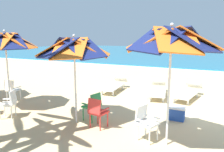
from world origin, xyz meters
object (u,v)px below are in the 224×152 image
object	(u,v)px
plastic_chair_5	(12,89)
cooler_box	(176,113)
beach_umbrella_0	(171,41)
plastic_chair_2	(93,105)
plastic_chair_0	(145,120)
plastic_chair_3	(9,102)
plastic_chair_1	(97,111)
beach_umbrella_2	(5,42)
sun_lounger_1	(188,92)
sun_lounger_3	(114,85)
beach_umbrella_1	(74,48)
sun_lounger_2	(158,90)

from	to	relation	value
plastic_chair_5	cooler_box	xyz separation A→B (m)	(6.19, 0.85, -0.30)
beach_umbrella_0	plastic_chair_2	size ratio (longest dim) A/B	3.25
plastic_chair_0	plastic_chair_3	distance (m)	4.31
plastic_chair_1	beach_umbrella_2	xyz separation A→B (m)	(-3.63, 0.12, 1.86)
sun_lounger_1	plastic_chair_0	bearing A→B (deg)	-96.55
beach_umbrella_0	plastic_chair_0	size ratio (longest dim) A/B	3.25
beach_umbrella_0	cooler_box	size ratio (longest dim) A/B	5.63
plastic_chair_1	sun_lounger_1	bearing A→B (deg)	65.59
plastic_chair_1	sun_lounger_3	size ratio (longest dim) A/B	0.40
beach_umbrella_0	beach_umbrella_2	bearing A→B (deg)	177.54
plastic_chair_0	beach_umbrella_2	distance (m)	5.38
beach_umbrella_1	plastic_chair_3	xyz separation A→B (m)	(-2.12, -0.58, -1.70)
cooler_box	plastic_chair_3	bearing A→B (deg)	-155.94
plastic_chair_5	sun_lounger_2	distance (m)	5.96
plastic_chair_5	sun_lounger_1	size ratio (longest dim) A/B	0.39
plastic_chair_3	cooler_box	bearing A→B (deg)	24.06
beach_umbrella_1	plastic_chair_5	size ratio (longest dim) A/B	2.99
plastic_chair_0	beach_umbrella_2	bearing A→B (deg)	177.72
plastic_chair_2	sun_lounger_1	world-z (taller)	plastic_chair_2
plastic_chair_3	sun_lounger_2	xyz separation A→B (m)	(3.56, 4.52, -0.22)
plastic_chair_1	beach_umbrella_2	distance (m)	4.08
beach_umbrella_1	plastic_chair_3	bearing A→B (deg)	-164.61
beach_umbrella_0	plastic_chair_5	bearing A→B (deg)	171.95
beach_umbrella_0	cooler_box	xyz separation A→B (m)	(-0.07, 1.74, -2.23)
beach_umbrella_1	plastic_chair_2	xyz separation A→B (m)	(0.38, 0.34, -1.70)
plastic_chair_0	sun_lounger_1	bearing A→B (deg)	83.45
plastic_chair_0	sun_lounger_2	distance (m)	4.16
plastic_chair_1	cooler_box	bearing A→B (deg)	40.70
beach_umbrella_2	sun_lounger_2	bearing A→B (deg)	42.03
plastic_chair_1	plastic_chair_2	world-z (taller)	same
beach_umbrella_1	plastic_chair_2	size ratio (longest dim) A/B	2.99
sun_lounger_2	plastic_chair_2	bearing A→B (deg)	-106.49
beach_umbrella_2	plastic_chair_0	bearing A→B (deg)	-2.28
plastic_chair_3	cooler_box	world-z (taller)	plastic_chair_3
plastic_chair_5	beach_umbrella_1	bearing A→B (deg)	-11.01
plastic_chair_2	cooler_box	world-z (taller)	plastic_chair_2
plastic_chair_0	plastic_chair_2	size ratio (longest dim) A/B	1.00
beach_umbrella_0	beach_umbrella_1	world-z (taller)	beach_umbrella_0
plastic_chair_2	beach_umbrella_2	world-z (taller)	beach_umbrella_2
plastic_chair_3	sun_lounger_1	size ratio (longest dim) A/B	0.39
beach_umbrella_1	plastic_chair_2	world-z (taller)	beach_umbrella_1
plastic_chair_2	beach_umbrella_2	distance (m)	3.76
sun_lounger_2	sun_lounger_3	bearing A→B (deg)	178.86
plastic_chair_1	plastic_chair_3	distance (m)	2.93
plastic_chair_2	beach_umbrella_2	bearing A→B (deg)	-174.86
beach_umbrella_0	plastic_chair_0	distance (m)	2.01
plastic_chair_0	sun_lounger_1	world-z (taller)	plastic_chair_0
beach_umbrella_1	cooler_box	size ratio (longest dim) A/B	5.18
beach_umbrella_0	beach_umbrella_2	distance (m)	5.59
plastic_chair_1	sun_lounger_2	bearing A→B (deg)	80.36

